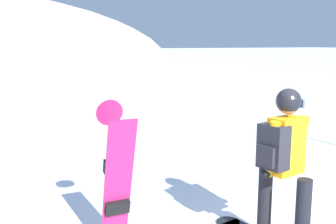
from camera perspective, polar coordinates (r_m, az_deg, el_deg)
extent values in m
cylinder|color=black|center=(5.06, 8.62, -15.33)|extent=(0.28, 0.28, 0.02)
cylinder|color=black|center=(4.56, 13.67, -12.62)|extent=(0.15, 0.15, 0.82)
cylinder|color=black|center=(4.29, 18.71, -14.32)|extent=(0.15, 0.15, 0.82)
cube|color=#F4A314|center=(4.20, 16.56, -4.63)|extent=(0.40, 0.29, 0.58)
cylinder|color=#F4A314|center=(4.02, 14.56, -5.17)|extent=(0.13, 0.19, 0.57)
cylinder|color=#F4A314|center=(4.38, 18.39, -4.14)|extent=(0.13, 0.19, 0.57)
sphere|color=black|center=(4.10, 13.80, -8.48)|extent=(0.11, 0.11, 0.11)
sphere|color=black|center=(4.48, 17.95, -7.11)|extent=(0.11, 0.11, 0.11)
cube|color=#232328|center=(4.04, 14.85, -4.82)|extent=(0.23, 0.31, 0.44)
cube|color=#232328|center=(3.99, 13.88, -6.17)|extent=(0.10, 0.21, 0.20)
sphere|color=#9E7051|center=(4.12, 16.85, 1.11)|extent=(0.21, 0.21, 0.21)
sphere|color=black|center=(4.11, 16.87, 1.52)|extent=(0.25, 0.25, 0.25)
cube|color=navy|center=(4.22, 17.91, 1.26)|extent=(0.06, 0.17, 0.08)
cube|color=#D11E5B|center=(4.08, -7.21, -10.69)|extent=(0.28, 0.46, 1.46)
cylinder|color=#D11E5B|center=(4.10, -8.38, -0.09)|extent=(0.28, 0.10, 0.27)
cube|color=black|center=(4.04, -7.41, -7.62)|extent=(0.25, 0.11, 0.15)
cube|color=black|center=(4.19, -7.28, -13.37)|extent=(0.25, 0.11, 0.15)
ellipsoid|color=#383333|center=(7.85, 15.93, -6.47)|extent=(0.59, 0.50, 0.41)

